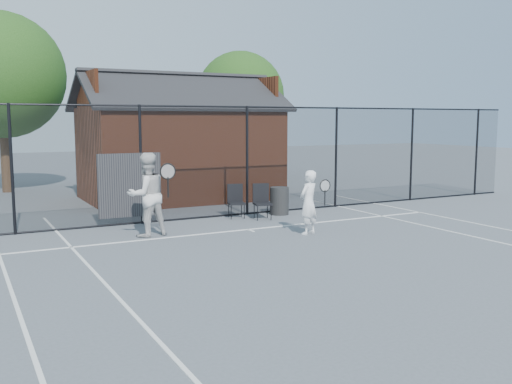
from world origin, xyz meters
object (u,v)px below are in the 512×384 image
player_back (147,195)px  chair_left (236,202)px  clubhouse (179,150)px  chair_right (263,202)px  player_front (309,202)px  waste_bin (279,201)px

player_back → chair_left: bearing=23.0°
clubhouse → chair_right: bearing=-84.2°
chair_left → chair_right: bearing=-29.5°
player_back → chair_left: 3.11m
clubhouse → player_front: (0.49, -7.12, -0.86)m
chair_left → waste_bin: bearing=12.9°
player_back → waste_bin: 4.35m
player_front → clubhouse: bearing=94.0°
chair_left → waste_bin: (1.32, -0.02, -0.06)m
player_back → waste_bin: size_ratio=2.48×
player_back → waste_bin: player_back is taller
player_back → chair_right: player_back is taller
player_front → player_back: size_ratio=0.78×
waste_bin → chair_right: bearing=-149.0°
clubhouse → chair_left: 4.55m
player_front → chair_left: size_ratio=1.67×
chair_left → chair_right: size_ratio=0.96×
player_back → waste_bin: bearing=15.9°
player_back → chair_right: bearing=11.8°
player_front → chair_right: size_ratio=1.61×
chair_left → chair_right: 0.73m
chair_left → waste_bin: chair_left is taller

